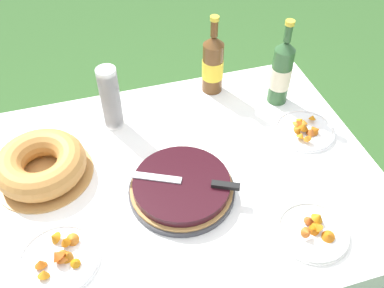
% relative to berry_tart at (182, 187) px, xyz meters
% --- Properties ---
extents(garden_table, '(1.51, 1.01, 0.77)m').
position_rel_berry_tart_xyz_m(garden_table, '(-0.08, 0.07, -0.11)').
color(garden_table, brown).
rests_on(garden_table, ground_plane).
extents(tablecloth, '(1.52, 1.02, 0.10)m').
position_rel_berry_tart_xyz_m(tablecloth, '(-0.08, 0.07, -0.04)').
color(tablecloth, white).
rests_on(tablecloth, garden_table).
extents(berry_tart, '(0.34, 0.34, 0.06)m').
position_rel_berry_tart_xyz_m(berry_tart, '(0.00, 0.00, 0.00)').
color(berry_tart, '#38383D').
rests_on(berry_tart, tablecloth).
extents(serving_knife, '(0.35, 0.18, 0.01)m').
position_rel_berry_tart_xyz_m(serving_knife, '(0.03, -0.01, 0.04)').
color(serving_knife, silver).
rests_on(serving_knife, berry_tart).
extents(bundt_cake, '(0.33, 0.33, 0.10)m').
position_rel_berry_tart_xyz_m(bundt_cake, '(-0.42, 0.21, 0.02)').
color(bundt_cake, '#B78447').
rests_on(bundt_cake, tablecloth).
extents(cup_stack, '(0.07, 0.07, 0.25)m').
position_rel_berry_tart_xyz_m(cup_stack, '(-0.16, 0.39, 0.10)').
color(cup_stack, white).
rests_on(cup_stack, tablecloth).
extents(cider_bottle_green, '(0.08, 0.08, 0.35)m').
position_rel_berry_tart_xyz_m(cider_bottle_green, '(0.49, 0.35, 0.11)').
color(cider_bottle_green, '#2D562D').
rests_on(cider_bottle_green, tablecloth).
extents(cider_bottle_amber, '(0.08, 0.08, 0.33)m').
position_rel_berry_tart_xyz_m(cider_bottle_amber, '(0.27, 0.49, 0.10)').
color(cider_bottle_amber, brown).
rests_on(cider_bottle_amber, tablecloth).
extents(snack_plate_near, '(0.23, 0.23, 0.06)m').
position_rel_berry_tart_xyz_m(snack_plate_near, '(-0.40, -0.14, -0.02)').
color(snack_plate_near, white).
rests_on(snack_plate_near, tablecloth).
extents(snack_plate_left, '(0.22, 0.22, 0.05)m').
position_rel_berry_tart_xyz_m(snack_plate_left, '(0.51, 0.14, -0.02)').
color(snack_plate_left, white).
rests_on(snack_plate_left, tablecloth).
extents(snack_plate_right, '(0.22, 0.22, 0.06)m').
position_rel_berry_tart_xyz_m(snack_plate_right, '(0.34, -0.26, -0.02)').
color(snack_plate_right, white).
rests_on(snack_plate_right, tablecloth).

